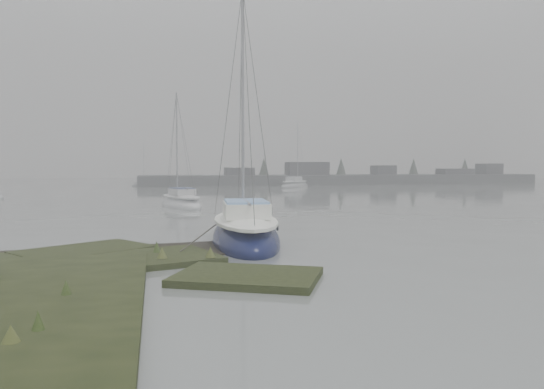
{
  "coord_description": "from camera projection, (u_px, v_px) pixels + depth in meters",
  "views": [
    {
      "loc": [
        -1.74,
        -13.45,
        2.9
      ],
      "look_at": [
        2.48,
        5.59,
        1.8
      ],
      "focal_mm": 35.0,
      "sensor_mm": 36.0,
      "label": 1
    }
  ],
  "objects": [
    {
      "name": "sailboat_far_c",
      "position": [
        149.0,
        185.0,
        71.87
      ],
      "size": [
        4.47,
        1.53,
        6.28
      ],
      "rotation": [
        0.0,
        0.0,
        1.56
      ],
      "color": "#B5BCC0",
      "rests_on": "ground"
    },
    {
      "name": "sailboat_main",
      "position": [
        245.0,
        235.0,
        19.54
      ],
      "size": [
        3.01,
        7.5,
        10.34
      ],
      "rotation": [
        0.0,
        0.0,
        -0.08
      ],
      "color": "#0C1139",
      "rests_on": "ground"
    },
    {
      "name": "sailboat_far_b",
      "position": [
        295.0,
        185.0,
        68.22
      ],
      "size": [
        5.78,
        6.03,
        8.88
      ],
      "rotation": [
        0.0,
        0.0,
        -0.74
      ],
      "color": "#A2A6AA",
      "rests_on": "ground"
    },
    {
      "name": "ground",
      "position": [
        177.0,
        201.0,
        42.89
      ],
      "size": [
        160.0,
        160.0,
        0.0
      ],
      "primitive_type": "plane",
      "color": "gray",
      "rests_on": "ground"
    },
    {
      "name": "far_shoreline",
      "position": [
        349.0,
        178.0,
        79.74
      ],
      "size": [
        60.0,
        8.0,
        4.15
      ],
      "color": "#4C4F51",
      "rests_on": "ground"
    },
    {
      "name": "sailboat_white",
      "position": [
        181.0,
        203.0,
        36.46
      ],
      "size": [
        3.55,
        6.36,
        8.53
      ],
      "rotation": [
        0.0,
        0.0,
        0.27
      ],
      "color": "white",
      "rests_on": "ground"
    }
  ]
}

